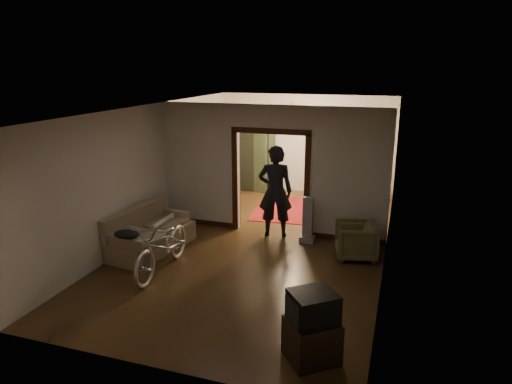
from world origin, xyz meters
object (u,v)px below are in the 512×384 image
at_px(person, 275,191).
at_px(locker, 256,157).
at_px(sofa, 152,230).
at_px(bicycle, 163,245).
at_px(armchair, 356,240).
at_px(desk, 346,186).

height_order(person, locker, person).
bearing_deg(sofa, bicycle, -40.99).
bearing_deg(armchair, sofa, -90.11).
xyz_separation_m(bicycle, armchair, (3.22, 1.69, -0.16)).
relative_size(armchair, locker, 0.39).
xyz_separation_m(bicycle, locker, (-0.15, 5.82, 0.48)).
relative_size(armchair, desk, 0.76).
relative_size(bicycle, person, 0.96).
height_order(armchair, desk, desk).
height_order(sofa, bicycle, bicycle).
distance_m(person, desk, 3.47).
height_order(sofa, armchair, sofa).
xyz_separation_m(sofa, armchair, (3.91, 0.91, -0.08)).
distance_m(person, locker, 3.82).
distance_m(sofa, person, 2.69).
bearing_deg(desk, person, -93.50).
bearing_deg(bicycle, person, 56.37).
distance_m(armchair, desk, 3.93).
height_order(armchair, person, person).
xyz_separation_m(armchair, desk, (-0.68, 3.87, 0.03)).
bearing_deg(person, sofa, 23.85).
relative_size(sofa, armchair, 2.45).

